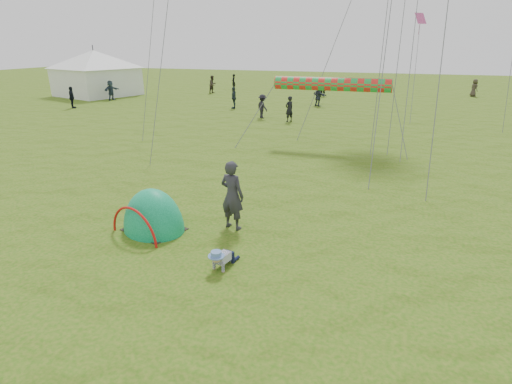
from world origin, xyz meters
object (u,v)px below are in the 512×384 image
(popup_tent, at_px, (154,230))
(standing_adult, at_px, (232,195))
(crawling_toddler, at_px, (222,258))
(event_marquee, at_px, (96,71))

(popup_tent, bearing_deg, standing_adult, 39.31)
(popup_tent, bearing_deg, crawling_toddler, -8.47)
(standing_adult, relative_size, event_marquee, 0.29)
(popup_tent, relative_size, event_marquee, 0.36)
(crawling_toddler, relative_size, standing_adult, 0.35)
(crawling_toddler, distance_m, standing_adult, 2.28)
(crawling_toddler, relative_size, popup_tent, 0.29)
(popup_tent, bearing_deg, event_marquee, 148.94)
(crawling_toddler, height_order, event_marquee, event_marquee)
(popup_tent, xyz_separation_m, event_marquee, (-22.14, 25.20, 2.31))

